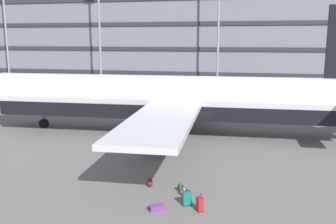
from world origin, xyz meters
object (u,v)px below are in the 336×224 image
object	(u,v)px
suitcase_scuffed	(200,204)
backpack_large	(180,187)
backpack_navy	(150,183)
backpack_teal	(184,192)
airliner	(173,99)
suitcase_laid_flat	(156,208)
suitcase_black	(187,198)

from	to	relation	value
suitcase_scuffed	backpack_large	size ratio (longest dim) A/B	1.81
backpack_navy	backpack_teal	size ratio (longest dim) A/B	1.05
airliner	suitcase_scuffed	size ratio (longest dim) A/B	43.72
suitcase_laid_flat	backpack_large	bearing A→B (deg)	74.99
suitcase_laid_flat	suitcase_scuffed	world-z (taller)	suitcase_scuffed
suitcase_black	backpack_teal	distance (m)	1.26
airliner	backpack_navy	bearing A→B (deg)	-83.85
suitcase_scuffed	backpack_navy	bearing A→B (deg)	142.73
suitcase_laid_flat	backpack_large	size ratio (longest dim) A/B	1.68
suitcase_black	backpack_teal	bearing A→B (deg)	108.03
backpack_teal	backpack_navy	bearing A→B (deg)	159.49
airliner	suitcase_laid_flat	size ratio (longest dim) A/B	47.28
airliner	suitcase_black	size ratio (longest dim) A/B	43.91
suitcase_black	suitcase_laid_flat	xyz separation A→B (m)	(-1.42, -0.88, -0.27)
suitcase_scuffed	backpack_large	distance (m)	2.70
suitcase_scuffed	backpack_navy	xyz separation A→B (m)	(-3.25, 2.48, -0.14)
airliner	suitcase_scuffed	world-z (taller)	airliner
suitcase_black	backpack_large	xyz separation A→B (m)	(-0.70, 1.80, -0.20)
suitcase_laid_flat	backpack_navy	size ratio (longest dim) A/B	1.45
airliner	backpack_teal	world-z (taller)	airliner
airliner	suitcase_black	distance (m)	15.39
airliner	suitcase_laid_flat	bearing A→B (deg)	-80.92
suitcase_scuffed	backpack_large	bearing A→B (deg)	121.80
backpack_navy	suitcase_scuffed	bearing A→B (deg)	-37.27
airliner	suitcase_laid_flat	world-z (taller)	airliner
suitcase_laid_flat	suitcase_scuffed	size ratio (longest dim) A/B	0.92
suitcase_laid_flat	backpack_navy	xyz separation A→B (m)	(-1.12, 2.87, 0.11)
suitcase_scuffed	suitcase_laid_flat	bearing A→B (deg)	-169.65
suitcase_scuffed	suitcase_black	bearing A→B (deg)	145.77
suitcase_black	suitcase_scuffed	world-z (taller)	suitcase_scuffed
suitcase_scuffed	backpack_large	world-z (taller)	suitcase_scuffed
backpack_teal	backpack_large	distance (m)	0.70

